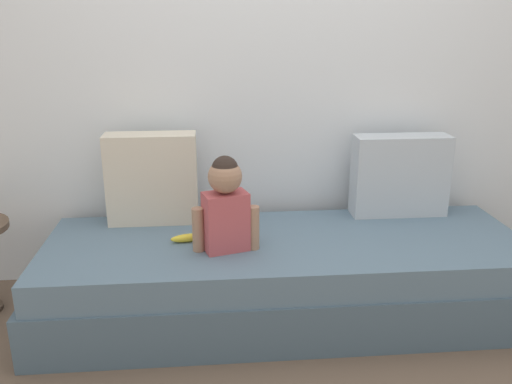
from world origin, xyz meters
The scene contains 7 objects.
ground_plane centered at (0.00, 0.00, 0.00)m, with size 12.00×12.00×0.00m, color brown.
back_wall centered at (0.00, 0.54, 1.13)m, with size 5.62×0.10×2.25m, color silver.
couch centered at (0.00, 0.00, 0.20)m, with size 2.42×0.82×0.41m.
throw_pillow_left centered at (-0.67, 0.31, 0.64)m, with size 0.47×0.16×0.48m, color beige.
throw_pillow_right centered at (0.67, 0.31, 0.63)m, with size 0.51×0.16×0.44m, color #B2BCC6.
toddler centered at (-0.30, -0.09, 0.64)m, with size 0.31×0.17×0.45m.
banana centered at (-0.48, 0.02, 0.43)m, with size 0.17×0.04×0.04m, color yellow.
Camera 1 is at (-0.36, -2.40, 1.44)m, focal length 37.43 mm.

